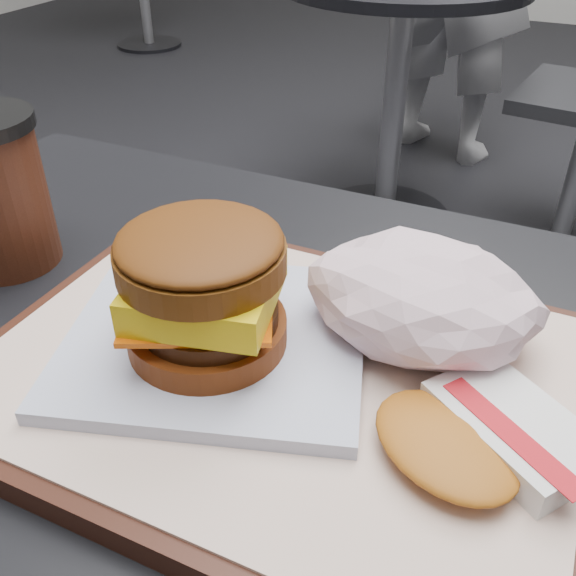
{
  "coord_description": "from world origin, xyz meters",
  "views": [
    {
      "loc": [
        0.17,
        -0.26,
        1.06
      ],
      "look_at": [
        0.04,
        0.03,
        0.83
      ],
      "focal_mm": 40.0,
      "sensor_mm": 36.0,
      "label": 1
    }
  ],
  "objects_px": {
    "customer_table": "(230,549)",
    "serving_tray": "(280,377)",
    "hash_brown": "(482,434)",
    "breakfast_sandwich": "(208,301)",
    "neighbor_table": "(399,52)",
    "crumpled_wrapper": "(423,298)"
  },
  "relations": [
    {
      "from": "customer_table",
      "to": "breakfast_sandwich",
      "type": "bearing_deg",
      "value": 126.89
    },
    {
      "from": "serving_tray",
      "to": "crumpled_wrapper",
      "type": "height_order",
      "value": "crumpled_wrapper"
    },
    {
      "from": "customer_table",
      "to": "serving_tray",
      "type": "height_order",
      "value": "serving_tray"
    },
    {
      "from": "serving_tray",
      "to": "breakfast_sandwich",
      "type": "relative_size",
      "value": 1.64
    },
    {
      "from": "serving_tray",
      "to": "neighbor_table",
      "type": "distance_m",
      "value": 1.7
    },
    {
      "from": "crumpled_wrapper",
      "to": "neighbor_table",
      "type": "height_order",
      "value": "crumpled_wrapper"
    },
    {
      "from": "customer_table",
      "to": "crumpled_wrapper",
      "type": "height_order",
      "value": "crumpled_wrapper"
    },
    {
      "from": "serving_tray",
      "to": "breakfast_sandwich",
      "type": "bearing_deg",
      "value": -172.26
    },
    {
      "from": "crumpled_wrapper",
      "to": "breakfast_sandwich",
      "type": "bearing_deg",
      "value": -149.74
    },
    {
      "from": "serving_tray",
      "to": "customer_table",
      "type": "bearing_deg",
      "value": -162.14
    },
    {
      "from": "hash_brown",
      "to": "breakfast_sandwich",
      "type": "bearing_deg",
      "value": 176.99
    },
    {
      "from": "crumpled_wrapper",
      "to": "neighbor_table",
      "type": "distance_m",
      "value": 1.66
    },
    {
      "from": "serving_tray",
      "to": "hash_brown",
      "type": "distance_m",
      "value": 0.13
    },
    {
      "from": "breakfast_sandwich",
      "to": "crumpled_wrapper",
      "type": "distance_m",
      "value": 0.14
    },
    {
      "from": "breakfast_sandwich",
      "to": "neighbor_table",
      "type": "xyz_separation_m",
      "value": [
        -0.34,
        1.64,
        -0.28
      ]
    },
    {
      "from": "serving_tray",
      "to": "hash_brown",
      "type": "bearing_deg",
      "value": -6.84
    },
    {
      "from": "neighbor_table",
      "to": "crumpled_wrapper",
      "type": "bearing_deg",
      "value": -73.67
    },
    {
      "from": "neighbor_table",
      "to": "breakfast_sandwich",
      "type": "bearing_deg",
      "value": -78.15
    },
    {
      "from": "hash_brown",
      "to": "crumpled_wrapper",
      "type": "height_order",
      "value": "crumpled_wrapper"
    },
    {
      "from": "neighbor_table",
      "to": "customer_table",
      "type": "bearing_deg",
      "value": -78.02
    },
    {
      "from": "breakfast_sandwich",
      "to": "hash_brown",
      "type": "height_order",
      "value": "breakfast_sandwich"
    },
    {
      "from": "serving_tray",
      "to": "breakfast_sandwich",
      "type": "xyz_separation_m",
      "value": [
        -0.05,
        -0.01,
        0.05
      ]
    }
  ]
}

